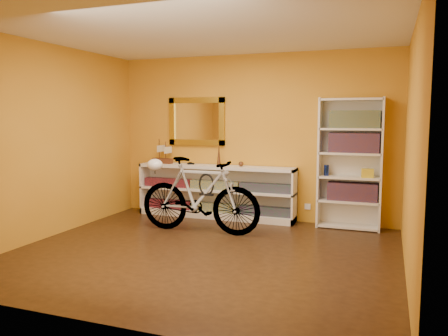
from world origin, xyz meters
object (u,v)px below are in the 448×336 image
(bookcase, at_px, (350,164))
(bicycle, at_px, (199,195))
(console_unit, at_px, (215,192))
(helmet, at_px, (155,165))

(bookcase, bearing_deg, bicycle, -153.06)
(bookcase, bearing_deg, console_unit, -179.31)
(console_unit, height_order, bicycle, bicycle)
(bookcase, xyz_separation_m, helmet, (-2.63, -1.00, -0.01))
(bicycle, bearing_deg, bookcase, -63.72)
(bookcase, distance_m, bicycle, 2.22)
(console_unit, xyz_separation_m, bicycle, (0.14, -0.96, 0.11))
(bicycle, bearing_deg, helmet, 90.00)
(console_unit, distance_m, helmet, 1.23)
(console_unit, distance_m, bookcase, 2.15)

